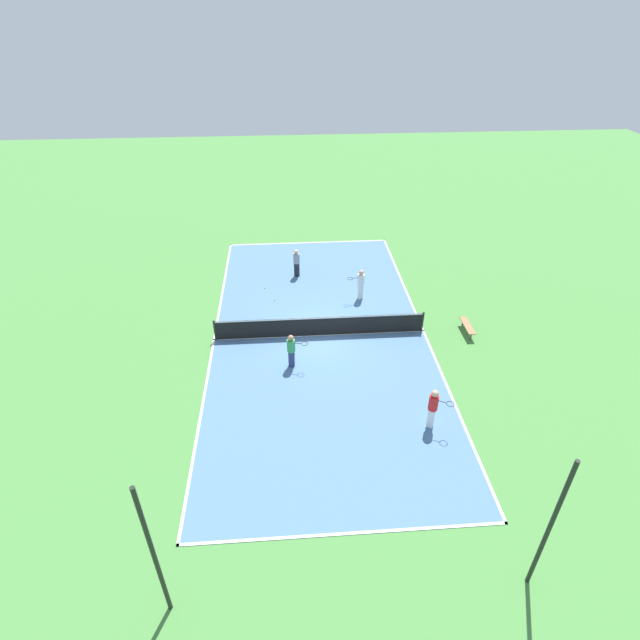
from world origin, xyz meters
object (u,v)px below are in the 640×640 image
at_px(tennis_net, 320,326).
at_px(player_coach_red, 433,406).
at_px(player_baseline_gray, 297,261).
at_px(tennis_ball_near_net, 265,288).
at_px(player_near_white, 361,282).
at_px(player_far_green, 291,349).
at_px(fence_post_back_left, 550,527).
at_px(bench, 467,326).
at_px(fence_post_back_right, 154,554).
at_px(tennis_ball_right_alley, 275,300).

xyz_separation_m(tennis_net, player_coach_red, (-3.77, 6.35, 0.50)).
bearing_deg(player_baseline_gray, tennis_net, 134.51).
height_order(player_baseline_gray, tennis_ball_near_net, player_baseline_gray).
height_order(player_near_white, tennis_ball_near_net, player_near_white).
distance_m(tennis_net, player_coach_red, 7.40).
xyz_separation_m(player_far_green, player_coach_red, (-5.18, 4.08, 0.09)).
height_order(player_far_green, tennis_ball_near_net, player_far_green).
xyz_separation_m(player_coach_red, fence_post_back_left, (-1.23, 6.10, 1.46)).
distance_m(player_near_white, fence_post_back_left, 15.98).
bearing_deg(bench, player_near_white, -126.69).
distance_m(player_coach_red, fence_post_back_right, 10.78).
relative_size(player_near_white, tennis_ball_near_net, 25.52).
xyz_separation_m(tennis_net, fence_post_back_right, (4.99, 12.45, 1.96)).
relative_size(tennis_ball_right_alley, fence_post_back_left, 0.01).
height_order(player_baseline_gray, player_coach_red, player_coach_red).
bearing_deg(player_near_white, player_coach_red, 86.08).
bearing_deg(player_near_white, bench, 131.33).
relative_size(player_far_green, player_coach_red, 0.92).
relative_size(tennis_net, fence_post_back_left, 2.00).
distance_m(player_far_green, fence_post_back_left, 12.13).
xyz_separation_m(player_coach_red, fence_post_back_right, (8.76, 6.10, 1.46)).
bearing_deg(tennis_net, tennis_ball_right_alley, -57.27).
relative_size(player_far_green, tennis_ball_near_net, 24.34).
bearing_deg(player_far_green, tennis_ball_near_net, 110.88).
relative_size(player_baseline_gray, tennis_ball_near_net, 24.66).
bearing_deg(tennis_ball_right_alley, player_near_white, 177.76).
bearing_deg(player_coach_red, tennis_ball_near_net, 147.95).
bearing_deg(tennis_ball_right_alley, player_far_green, 97.89).
height_order(tennis_net, player_far_green, player_far_green).
height_order(bench, player_baseline_gray, player_baseline_gray).
height_order(tennis_net, tennis_ball_near_net, tennis_net).
relative_size(player_near_white, fence_post_back_left, 0.34).
bearing_deg(fence_post_back_left, player_baseline_gray, -72.34).
height_order(bench, tennis_ball_right_alley, bench).
xyz_separation_m(player_far_green, fence_post_back_right, (3.58, 10.18, 1.55)).
bearing_deg(player_baseline_gray, player_far_green, 122.56).
bearing_deg(tennis_ball_right_alley, player_baseline_gray, -116.06).
relative_size(player_near_white, tennis_ball_right_alley, 25.52).
xyz_separation_m(player_far_green, fence_post_back_left, (-6.41, 10.18, 1.55)).
bearing_deg(tennis_net, fence_post_back_right, 68.14).
height_order(tennis_ball_right_alley, fence_post_back_left, fence_post_back_left).
xyz_separation_m(tennis_net, player_near_white, (-2.41, -3.25, 0.46)).
relative_size(bench, player_near_white, 0.88).
relative_size(player_baseline_gray, fence_post_back_right, 0.33).
height_order(player_far_green, tennis_ball_right_alley, player_far_green).
distance_m(player_baseline_gray, player_near_white, 4.36).
height_order(player_coach_red, tennis_ball_near_net, player_coach_red).
xyz_separation_m(player_far_green, tennis_ball_right_alley, (0.79, -5.70, -0.91)).
xyz_separation_m(player_near_white, player_far_green, (3.82, 5.52, -0.05)).
relative_size(bench, player_baseline_gray, 0.91).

